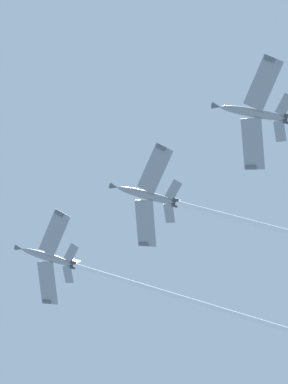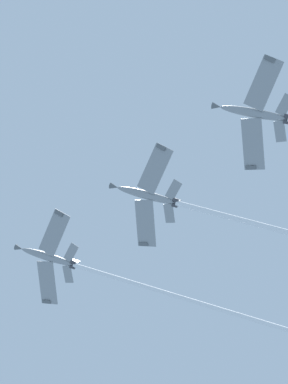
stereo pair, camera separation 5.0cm
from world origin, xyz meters
name	(u,v)px [view 2 (the right image)]	position (x,y,z in m)	size (l,w,h in m)	color
jet_lead	(98,272)	(-19.98, -16.51, 140.10)	(45.11, 34.03, 23.01)	gray
jet_second	(211,212)	(-25.99, 8.19, 132.49)	(43.72, 32.78, 21.60)	gray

